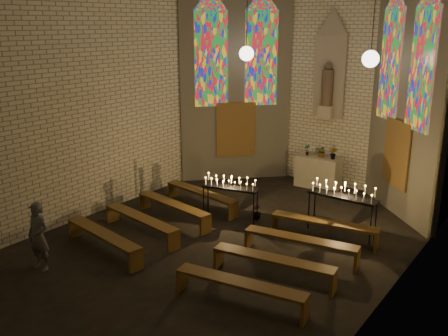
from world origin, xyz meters
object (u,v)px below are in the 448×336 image
at_px(altar, 318,172).
at_px(votive_stand_right, 343,193).
at_px(aisle_flower_pot, 257,212).
at_px(votive_stand_left, 230,185).
at_px(visitor, 38,236).

xyz_separation_m(altar, votive_stand_right, (2.10, -3.05, 0.59)).
bearing_deg(aisle_flower_pot, votive_stand_right, 9.02).
height_order(votive_stand_left, votive_stand_right, votive_stand_right).
xyz_separation_m(altar, visitor, (-2.38, -8.53, 0.25)).
bearing_deg(votive_stand_left, votive_stand_right, 2.66).
height_order(altar, votive_stand_right, votive_stand_right).
relative_size(votive_stand_right, visitor, 1.16).
relative_size(votive_stand_left, votive_stand_right, 0.91).
bearing_deg(aisle_flower_pot, altar, 87.51).
distance_m(votive_stand_left, votive_stand_right, 2.93).
bearing_deg(altar, aisle_flower_pot, -92.49).
bearing_deg(votive_stand_right, votive_stand_left, -163.92).
xyz_separation_m(aisle_flower_pot, votive_stand_right, (2.24, 0.36, 0.89)).
xyz_separation_m(altar, aisle_flower_pot, (-0.15, -3.41, -0.30)).
bearing_deg(votive_stand_left, altar, 66.44).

